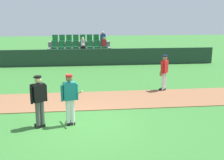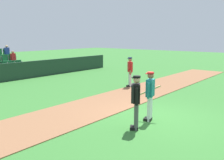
% 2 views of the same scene
% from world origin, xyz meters
% --- Properties ---
extents(ground_plane, '(80.00, 80.00, 0.00)m').
position_xyz_m(ground_plane, '(0.00, 0.00, 0.00)').
color(ground_plane, '#33702D').
extents(infield_dirt_path, '(28.00, 2.69, 0.03)m').
position_xyz_m(infield_dirt_path, '(0.00, 2.71, 0.01)').
color(infield_dirt_path, brown).
rests_on(infield_dirt_path, ground).
extents(dugout_fence, '(20.00, 0.16, 1.21)m').
position_xyz_m(dugout_fence, '(0.00, 11.36, 0.61)').
color(dugout_fence, '#1E3828').
rests_on(dugout_fence, ground).
extents(batter_teal_jersey, '(0.74, 0.71, 1.76)m').
position_xyz_m(batter_teal_jersey, '(-0.34, -0.01, 0.97)').
color(batter_teal_jersey, white).
rests_on(batter_teal_jersey, ground).
extents(umpire_home_plate, '(0.53, 0.47, 1.76)m').
position_xyz_m(umpire_home_plate, '(-1.35, -0.09, 1.00)').
color(umpire_home_plate, '#4C4C4C').
rests_on(umpire_home_plate, ground).
extents(runner_red_jersey, '(0.54, 0.52, 1.76)m').
position_xyz_m(runner_red_jersey, '(4.06, 3.95, 0.96)').
color(runner_red_jersey, silver).
rests_on(runner_red_jersey, ground).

